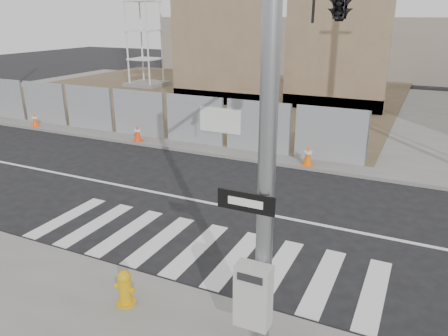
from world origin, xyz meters
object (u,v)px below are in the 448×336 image
at_px(signal_pole, 321,39).
at_px(traffic_cone_d, 308,156).
at_px(traffic_cone_b, 35,120).
at_px(fire_hydrant, 125,288).
at_px(traffic_cone_c, 137,133).

relative_size(signal_pole, traffic_cone_d, 9.37).
bearing_deg(signal_pole, traffic_cone_b, 157.35).
height_order(signal_pole, fire_hydrant, signal_pole).
xyz_separation_m(signal_pole, traffic_cone_c, (-9.03, 6.27, -4.31)).
height_order(fire_hydrant, traffic_cone_b, fire_hydrant).
bearing_deg(traffic_cone_d, fire_hydrant, -95.78).
bearing_deg(traffic_cone_b, traffic_cone_c, 0.00).
relative_size(fire_hydrant, traffic_cone_c, 0.98).
bearing_deg(traffic_cone_d, traffic_cone_b, 180.00).
height_order(traffic_cone_b, traffic_cone_c, traffic_cone_c).
bearing_deg(fire_hydrant, traffic_cone_c, 129.55).
bearing_deg(fire_hydrant, traffic_cone_d, 88.82).
distance_m(fire_hydrant, traffic_cone_b, 15.45).
xyz_separation_m(fire_hydrant, traffic_cone_c, (-6.43, 9.21, 0.00)).
bearing_deg(traffic_cone_b, traffic_cone_d, 0.00).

